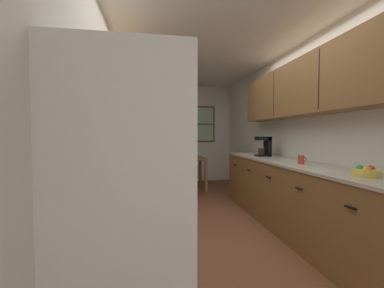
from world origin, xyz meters
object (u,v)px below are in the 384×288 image
(table_serving_bowl, at_px, (185,157))
(fruit_bowl, at_px, (366,172))
(dining_chair_far, at_px, (185,164))
(coffee_maker, at_px, (265,146))
(stove_range, at_px, (131,218))
(storage_canister, at_px, (134,159))
(dining_table, at_px, (187,163))
(dining_chair_near, at_px, (186,171))
(mug_by_coffeemaker, at_px, (301,160))
(microwave_over_range, at_px, (117,94))
(refrigerator, at_px, (129,199))
(trash_bin, at_px, (158,184))

(table_serving_bowl, bearing_deg, fruit_bowl, -73.66)
(fruit_bowl, distance_m, table_serving_bowl, 3.81)
(dining_chair_far, xyz_separation_m, coffee_maker, (1.02, -2.32, 0.57))
(fruit_bowl, bearing_deg, stove_range, 165.54)
(stove_range, bearing_deg, fruit_bowl, -14.46)
(storage_canister, distance_m, coffee_maker, 2.23)
(dining_table, bearing_deg, table_serving_bowl, -164.02)
(storage_canister, distance_m, fruit_bowl, 2.22)
(stove_range, xyz_separation_m, storage_canister, (-0.01, 0.47, 0.51))
(dining_chair_near, bearing_deg, mug_by_coffeemaker, -64.21)
(dining_chair_far, relative_size, fruit_bowl, 4.27)
(microwave_over_range, height_order, storage_canister, microwave_over_range)
(dining_chair_far, bearing_deg, refrigerator, -101.94)
(dining_chair_far, distance_m, coffee_maker, 2.59)
(dining_table, bearing_deg, dining_chair_far, 87.21)
(coffee_maker, relative_size, mug_by_coffeemaker, 2.96)
(stove_range, height_order, dining_chair_far, stove_range)
(dining_chair_near, height_order, dining_chair_far, same)
(dining_chair_near, height_order, coffee_maker, coffee_maker)
(trash_bin, bearing_deg, mug_by_coffeemaker, -52.59)
(dining_table, xyz_separation_m, storage_canister, (-0.98, -2.69, 0.39))
(refrigerator, xyz_separation_m, trash_bin, (0.24, 3.27, -0.58))
(storage_canister, relative_size, table_serving_bowl, 0.99)
(dining_chair_far, height_order, fruit_bowl, fruit_bowl)
(mug_by_coffeemaker, height_order, fruit_bowl, mug_by_coffeemaker)
(dining_chair_far, bearing_deg, mug_by_coffeemaker, -74.20)
(dining_table, distance_m, mug_by_coffeemaker, 3.00)
(refrigerator, distance_m, table_serving_bowl, 3.99)
(microwave_over_range, bearing_deg, dining_chair_near, 68.93)
(microwave_over_range, xyz_separation_m, fruit_bowl, (2.10, -0.51, -0.69))
(refrigerator, distance_m, stove_range, 0.85)
(dining_chair_near, height_order, storage_canister, storage_canister)
(stove_range, xyz_separation_m, microwave_over_range, (-0.11, 0.00, 1.15))
(trash_bin, xyz_separation_m, mug_by_coffeemaker, (1.67, -2.18, 0.68))
(microwave_over_range, bearing_deg, trash_bin, 80.80)
(microwave_over_range, height_order, dining_chair_near, microwave_over_range)
(dining_chair_near, bearing_deg, dining_chair_far, 83.92)
(microwave_over_range, relative_size, table_serving_bowl, 3.51)
(dining_table, xyz_separation_m, table_serving_bowl, (-0.05, -0.02, 0.16))
(refrigerator, xyz_separation_m, storage_canister, (-0.06, 1.22, 0.13))
(mug_by_coffeemaker, bearing_deg, trash_bin, 127.41)
(stove_range, xyz_separation_m, dining_chair_far, (1.00, 3.73, 0.03))
(coffee_maker, height_order, fruit_bowl, coffee_maker)
(coffee_maker, distance_m, fruit_bowl, 1.93)
(refrigerator, relative_size, dining_chair_near, 1.90)
(refrigerator, bearing_deg, stove_range, 94.12)
(stove_range, relative_size, table_serving_bowl, 6.52)
(storage_canister, bearing_deg, fruit_bowl, -26.14)
(dining_chair_near, distance_m, fruit_bowl, 3.31)
(dining_chair_far, height_order, trash_bin, dining_chair_far)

